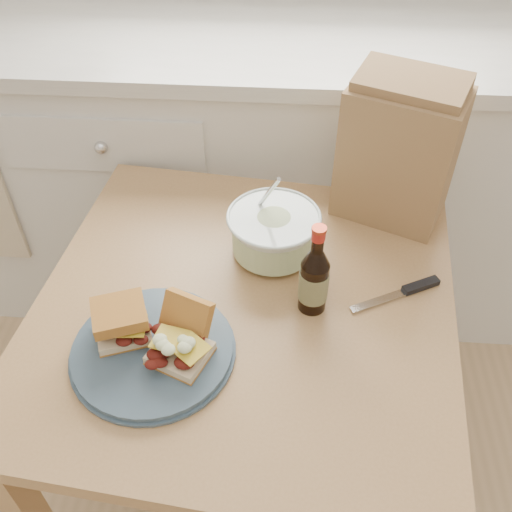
# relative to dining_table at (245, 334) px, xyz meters

# --- Properties ---
(cabinet_run) EXTENTS (2.50, 0.64, 0.94)m
(cabinet_run) POSITION_rel_dining_table_xyz_m (0.08, 0.79, -0.13)
(cabinet_run) COLOR white
(cabinet_run) RESTS_ON ground
(dining_table) EXTENTS (0.93, 0.93, 0.71)m
(dining_table) POSITION_rel_dining_table_xyz_m (0.00, 0.00, 0.00)
(dining_table) COLOR tan
(dining_table) RESTS_ON ground
(plate) EXTENTS (0.30, 0.30, 0.02)m
(plate) POSITION_rel_dining_table_xyz_m (-0.16, -0.14, 0.11)
(plate) COLOR #3E5264
(plate) RESTS_ON dining_table
(sandwich_left) EXTENTS (0.12, 0.12, 0.07)m
(sandwich_left) POSITION_rel_dining_table_xyz_m (-0.22, -0.11, 0.16)
(sandwich_left) COLOR beige
(sandwich_left) RESTS_ON plate
(sandwich_right) EXTENTS (0.13, 0.17, 0.09)m
(sandwich_right) POSITION_rel_dining_table_xyz_m (-0.10, -0.14, 0.15)
(sandwich_right) COLOR beige
(sandwich_right) RESTS_ON plate
(coleslaw_bowl) EXTENTS (0.20, 0.20, 0.20)m
(coleslaw_bowl) POSITION_rel_dining_table_xyz_m (0.05, 0.15, 0.16)
(coleslaw_bowl) COLOR silver
(coleslaw_bowl) RESTS_ON dining_table
(beer_bottle) EXTENTS (0.06, 0.06, 0.21)m
(beer_bottle) POSITION_rel_dining_table_xyz_m (0.14, -0.00, 0.18)
(beer_bottle) COLOR black
(beer_bottle) RESTS_ON dining_table
(knife) EXTENTS (0.19, 0.11, 0.01)m
(knife) POSITION_rel_dining_table_xyz_m (0.34, 0.05, 0.11)
(knife) COLOR silver
(knife) RESTS_ON dining_table
(paper_bag) EXTENTS (0.28, 0.24, 0.32)m
(paper_bag) POSITION_rel_dining_table_xyz_m (0.32, 0.32, 0.26)
(paper_bag) COLOR #946F47
(paper_bag) RESTS_ON dining_table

